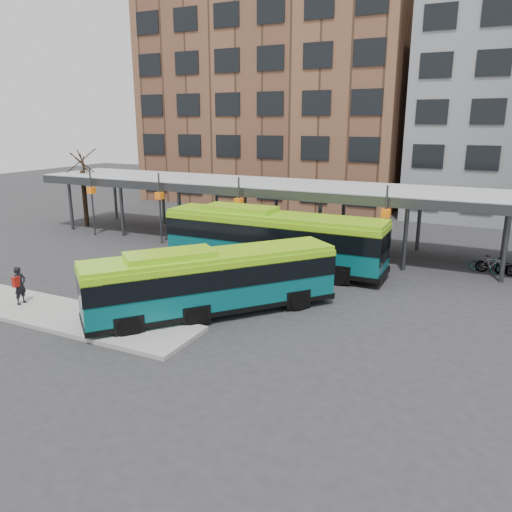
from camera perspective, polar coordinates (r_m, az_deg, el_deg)
The scene contains 9 objects.
ground at distance 22.24m, azimuth -6.75°, elevation -6.37°, with size 120.00×120.00×0.00m, color #28282B.
boarding_island at distance 23.51m, azimuth -22.25°, elevation -6.00°, with size 14.00×3.00×0.18m, color gray.
canopy at distance 32.55m, azimuth 5.29°, elevation 7.68°, with size 40.00×6.53×4.80m.
tree at distance 41.86m, azimuth -19.01°, elevation 6.56°, with size 1.64×1.64×5.60m.
building_brick at distance 53.82m, azimuth 2.68°, elevation 18.25°, with size 26.00×14.00×22.00m, color brown.
bus_front at distance 21.41m, azimuth -5.10°, elevation -2.75°, with size 8.76×9.79×2.99m.
bus_rear at distance 27.97m, azimuth 1.86°, elevation 2.10°, with size 12.53×2.90×3.45m.
pedestrian at distance 24.64m, azimuth -25.40°, elevation -3.02°, with size 0.46×0.67×1.72m.
bike_rack at distance 30.44m, azimuth 27.05°, elevation -1.12°, with size 4.45×1.31×0.99m.
Camera 1 is at (11.31, -17.34, 8.14)m, focal length 35.00 mm.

